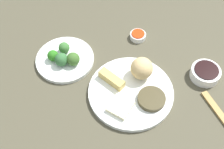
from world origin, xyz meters
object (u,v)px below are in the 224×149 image
main_plate (131,92)px  sauce_ramekin_sweet_and_sour (138,36)px  chopsticks_pair (223,118)px  soy_sauce_bowl (205,73)px  broccoli_plate (65,59)px

main_plate → sauce_ramekin_sweet_and_sour: (-0.06, 0.24, 0.00)m
sauce_ramekin_sweet_and_sour → chopsticks_pair: 0.42m
soy_sauce_bowl → broccoli_plate: bearing=-165.0°
soy_sauce_bowl → main_plate: bearing=-141.8°
broccoli_plate → sauce_ramekin_sweet_and_sour: bearing=45.8°
soy_sauce_bowl → sauce_ramekin_sweet_and_sour: (-0.27, 0.08, -0.01)m
soy_sauce_bowl → chopsticks_pair: soy_sauce_bowl is taller
soy_sauce_bowl → chopsticks_pair: 0.16m
main_plate → soy_sauce_bowl: size_ratio=2.82×
main_plate → sauce_ramekin_sweet_and_sour: size_ratio=4.66×
sauce_ramekin_sweet_and_sour → chopsticks_pair: sauce_ramekin_sweet_and_sour is taller
broccoli_plate → sauce_ramekin_sweet_and_sour: 0.29m
broccoli_plate → chopsticks_pair: broccoli_plate is taller
main_plate → sauce_ramekin_sweet_and_sour: 0.25m
soy_sauce_bowl → sauce_ramekin_sweet_and_sour: 0.28m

